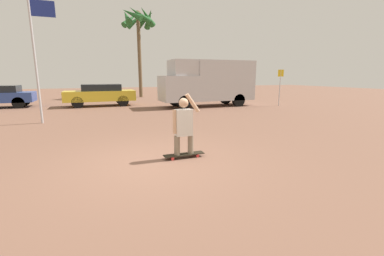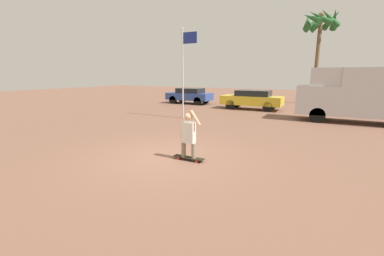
{
  "view_description": "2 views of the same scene",
  "coord_description": "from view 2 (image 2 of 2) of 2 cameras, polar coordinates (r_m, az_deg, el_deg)",
  "views": [
    {
      "loc": [
        -1.22,
        -5.56,
        1.96
      ],
      "look_at": [
        1.12,
        0.38,
        0.66
      ],
      "focal_mm": 24.0,
      "sensor_mm": 36.0,
      "label": 1
    },
    {
      "loc": [
        4.39,
        -6.46,
        2.57
      ],
      "look_at": [
        0.71,
        0.45,
        0.93
      ],
      "focal_mm": 24.0,
      "sensor_mm": 36.0,
      "label": 2
    }
  ],
  "objects": [
    {
      "name": "parked_car_yellow",
      "position": [
        19.6,
        13.18,
        6.29
      ],
      "size": [
        4.4,
        1.73,
        1.42
      ],
      "color": "black",
      "rests_on": "ground_plane"
    },
    {
      "name": "person_skateboarder",
      "position": [
        7.66,
        -0.78,
        -1.16
      ],
      "size": [
        0.67,
        0.23,
        1.47
      ],
      "color": "gray",
      "rests_on": "skateboard"
    },
    {
      "name": "ground_plane",
      "position": [
        8.22,
        -5.88,
        -6.45
      ],
      "size": [
        80.0,
        80.0,
        0.0
      ],
      "primitive_type": "plane",
      "color": "brown"
    },
    {
      "name": "skateboard",
      "position": [
        7.87,
        -0.76,
        -6.63
      ],
      "size": [
        1.0,
        0.23,
        0.09
      ],
      "color": "black",
      "rests_on": "ground_plane"
    },
    {
      "name": "palm_tree_near_van",
      "position": [
        25.52,
        26.68,
        19.75
      ],
      "size": [
        3.23,
        3.23,
        7.83
      ],
      "color": "brown",
      "rests_on": "ground_plane"
    },
    {
      "name": "parked_car_blue",
      "position": [
        22.97,
        -0.56,
        7.3
      ],
      "size": [
        3.96,
        1.77,
        1.37
      ],
      "color": "black",
      "rests_on": "ground_plane"
    },
    {
      "name": "flagpole",
      "position": [
        15.12,
        -1.75,
        13.46
      ],
      "size": [
        0.96,
        0.12,
        5.12
      ],
      "color": "#B7B7BC",
      "rests_on": "ground_plane"
    },
    {
      "name": "camper_van",
      "position": [
        16.27,
        33.66,
        6.43
      ],
      "size": [
        6.05,
        2.01,
        2.91
      ],
      "color": "black",
      "rests_on": "ground_plane"
    }
  ]
}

